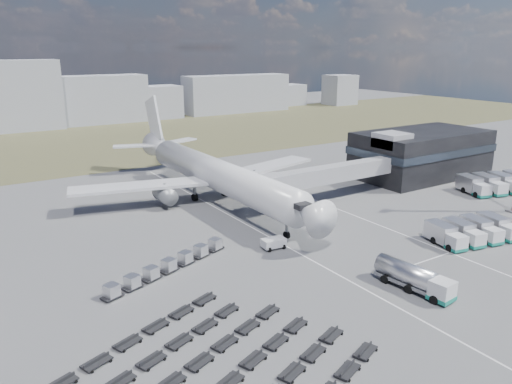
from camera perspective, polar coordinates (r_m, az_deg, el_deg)
ground at (r=69.54m, az=7.93°, el=-7.51°), size 420.00×420.00×0.00m
grass_strip at (r=165.76m, az=-17.62°, el=5.79°), size 420.00×90.00×0.01m
lane_markings at (r=77.77m, az=12.00°, el=-5.10°), size 47.12×110.00×0.01m
terminal at (r=117.23m, az=18.33°, el=4.29°), size 30.40×16.40×11.00m
jet_bridge at (r=92.44m, az=7.37°, el=1.83°), size 30.30×3.80×7.05m
airliner at (r=93.38m, az=-4.91°, el=2.20°), size 51.59×64.53×17.62m
fuel_tanker at (r=62.65m, az=17.59°, el=-9.33°), size 3.54×10.02×3.17m
pushback_tug at (r=71.83m, az=2.03°, el=-5.91°), size 3.51×2.17×1.51m
catering_truck at (r=97.17m, az=1.00°, el=0.47°), size 3.79×6.55×2.82m
service_trucks_near at (r=81.12m, az=23.47°, el=-4.10°), size 13.58×9.19×2.77m
service_trucks_far at (r=110.40m, az=25.85°, el=0.87°), size 15.51×11.35×3.09m
uld_row at (r=65.52m, az=-9.92°, el=-8.24°), size 19.47×8.37×1.57m
baggage_dollies at (r=46.50m, az=-4.70°, el=-20.03°), size 29.61×27.79×0.66m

